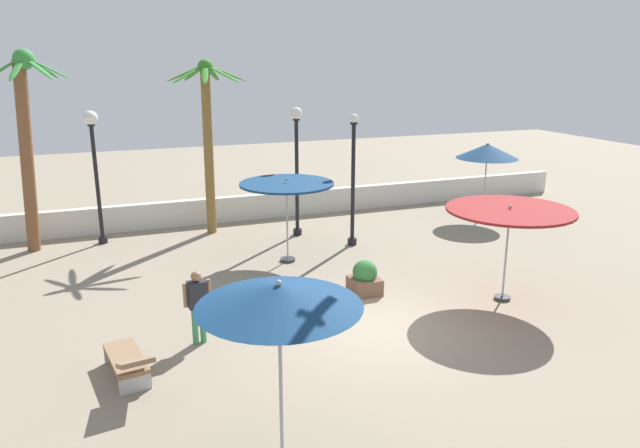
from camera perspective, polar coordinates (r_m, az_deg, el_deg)
ground_plane at (r=13.01m, az=5.28°, el=-9.68°), size 56.00×56.00×0.00m
boundary_wall at (r=21.31m, az=-5.90°, el=1.69°), size 25.20×0.30×0.87m
patio_umbrella_0 at (r=16.31m, az=-3.21°, el=3.57°), size 2.59×2.59×2.40m
patio_umbrella_1 at (r=21.69m, az=15.74°, el=6.70°), size 2.16×2.16×2.70m
patio_umbrella_2 at (r=14.27m, az=17.73°, el=1.06°), size 2.90×2.90×2.31m
patio_umbrella_3 at (r=7.54m, az=-3.95°, el=-7.14°), size 2.14×2.14×2.89m
palm_tree_0 at (r=19.03m, az=-26.35°, el=7.97°), size 2.27×2.29×5.80m
palm_tree_1 at (r=19.26m, az=-10.73°, el=9.11°), size 2.47×2.48×5.51m
lamp_post_0 at (r=19.07m, az=-20.83°, el=6.14°), size 0.43×0.43×4.06m
lamp_post_1 at (r=17.82m, az=3.19°, el=4.42°), size 0.28×0.28×3.98m
lamp_post_2 at (r=18.76m, az=-2.25°, el=6.48°), size 0.38×0.38×4.09m
lounge_chair_0 at (r=11.27m, az=-17.89°, el=-12.34°), size 0.83×1.90×0.81m
guest_0 at (r=12.10m, az=-11.67°, el=-7.19°), size 0.56×0.28×1.53m
planter at (r=14.52m, az=4.31°, el=-5.24°), size 0.70×0.70×0.85m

